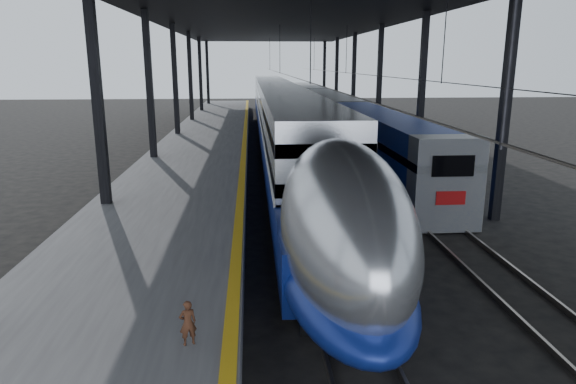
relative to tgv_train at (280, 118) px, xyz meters
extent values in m
plane|color=black|center=(-2.00, -25.12, -2.12)|extent=(160.00, 160.00, 0.00)
cube|color=#4C4C4F|center=(-5.50, -5.12, -1.62)|extent=(6.00, 80.00, 1.00)
cube|color=gold|center=(-2.70, -5.12, -1.12)|extent=(0.30, 80.00, 0.01)
cube|color=slate|center=(-0.72, -5.12, -2.04)|extent=(0.08, 80.00, 0.16)
cube|color=slate|center=(0.72, -5.12, -2.04)|extent=(0.08, 80.00, 0.16)
cube|color=slate|center=(4.28, -5.12, -2.04)|extent=(0.08, 80.00, 0.16)
cube|color=slate|center=(5.72, -5.12, -2.04)|extent=(0.08, 80.00, 0.16)
cube|color=black|center=(-7.80, -20.12, 2.38)|extent=(0.35, 0.35, 9.00)
cube|color=black|center=(7.60, -20.12, 2.38)|extent=(0.35, 0.35, 9.00)
cube|color=black|center=(-7.80, -10.12, 2.38)|extent=(0.35, 0.35, 9.00)
cube|color=black|center=(7.60, -10.12, 2.38)|extent=(0.35, 0.35, 9.00)
cube|color=black|center=(-7.80, -0.12, 2.38)|extent=(0.35, 0.35, 9.00)
cube|color=black|center=(7.60, -0.12, 2.38)|extent=(0.35, 0.35, 9.00)
cube|color=black|center=(-7.80, 9.88, 2.38)|extent=(0.35, 0.35, 9.00)
cube|color=black|center=(7.60, 9.88, 2.38)|extent=(0.35, 0.35, 9.00)
cube|color=black|center=(-7.80, 19.88, 2.38)|extent=(0.35, 0.35, 9.00)
cube|color=black|center=(7.60, 19.88, 2.38)|extent=(0.35, 0.35, 9.00)
cube|color=black|center=(-7.80, 29.88, 2.38)|extent=(0.35, 0.35, 9.00)
cube|color=black|center=(7.60, 29.88, 2.38)|extent=(0.35, 0.35, 9.00)
cube|color=black|center=(-0.10, -5.12, 7.13)|extent=(18.00, 75.00, 0.45)
cylinder|color=slate|center=(0.00, -5.12, 3.38)|extent=(0.03, 74.00, 0.03)
cylinder|color=slate|center=(5.00, -5.12, 3.38)|extent=(0.03, 74.00, 0.03)
cube|color=#B7B9BE|center=(0.00, 4.01, 0.31)|extent=(3.06, 57.00, 4.23)
cube|color=navy|center=(0.00, 2.51, -1.02)|extent=(3.15, 62.00, 1.64)
cube|color=silver|center=(0.00, 4.01, -0.17)|extent=(3.17, 57.00, 0.11)
cube|color=black|center=(0.00, 4.01, 1.52)|extent=(3.11, 57.00, 0.44)
cube|color=black|center=(0.00, 4.01, 0.31)|extent=(3.11, 57.00, 0.44)
ellipsoid|color=#B7B9BE|center=(0.00, -27.49, 0.15)|extent=(3.06, 8.40, 4.23)
ellipsoid|color=navy|center=(0.00, -27.49, -1.07)|extent=(3.15, 8.40, 1.80)
ellipsoid|color=black|center=(0.00, -30.09, 0.99)|extent=(1.58, 2.20, 0.95)
cube|color=black|center=(0.00, -27.49, -1.92)|extent=(2.32, 2.60, 0.40)
cube|color=black|center=(0.00, -5.49, -1.92)|extent=(2.32, 2.60, 0.40)
cube|color=navy|center=(5.00, -12.86, -0.29)|extent=(2.56, 18.00, 3.48)
cube|color=gray|center=(5.00, -21.26, -0.29)|extent=(2.61, 1.20, 3.52)
cube|color=black|center=(5.00, -21.88, 0.48)|extent=(1.56, 0.06, 0.78)
cube|color=#AB0D0E|center=(5.00, -21.88, -0.71)|extent=(1.10, 0.06, 0.50)
cube|color=gray|center=(5.00, 6.14, -0.29)|extent=(2.56, 18.00, 3.48)
cube|color=gray|center=(5.00, 25.14, -0.29)|extent=(2.56, 18.00, 3.48)
cube|color=black|center=(5.00, -18.86, -1.94)|extent=(2.01, 2.40, 0.36)
cube|color=black|center=(5.00, 3.14, -1.94)|extent=(2.01, 2.40, 0.36)
imported|color=#442516|center=(-3.48, -30.63, -0.67)|extent=(0.38, 0.32, 0.90)
camera|label=1|loc=(-2.22, -39.50, 4.07)|focal=32.00mm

